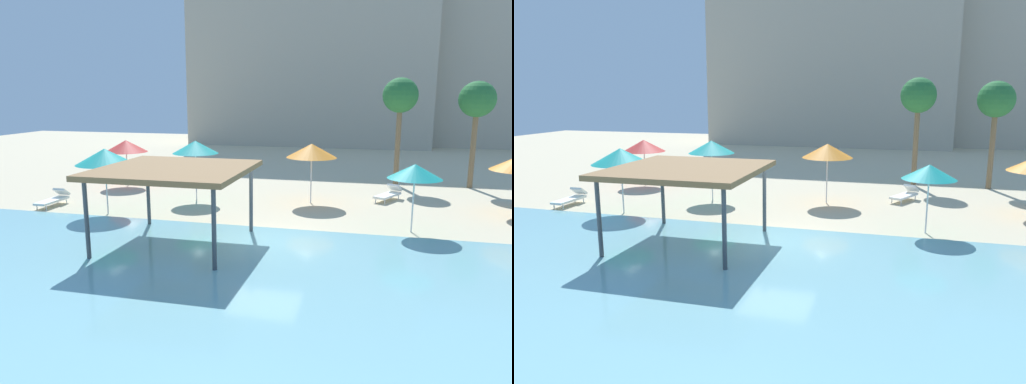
{
  "view_description": "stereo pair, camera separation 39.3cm",
  "coord_description": "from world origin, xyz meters",
  "views": [
    {
      "loc": [
        3.79,
        -16.13,
        5.18
      ],
      "look_at": [
        -0.85,
        2.0,
        1.3
      ],
      "focal_mm": 34.2,
      "sensor_mm": 36.0,
      "label": 1
    },
    {
      "loc": [
        4.17,
        -16.03,
        5.18
      ],
      "look_at": [
        -0.85,
        2.0,
        1.3
      ],
      "focal_mm": 34.2,
      "sensor_mm": 36.0,
      "label": 2
    }
  ],
  "objects": [
    {
      "name": "beach_umbrella_red_1",
      "position": [
        -9.77,
        8.0,
        2.22
      ],
      "size": [
        2.34,
        2.34,
        2.54
      ],
      "color": "silver",
      "rests_on": "ground"
    },
    {
      "name": "beach_umbrella_orange_0",
      "position": [
        0.72,
        6.29,
        2.48
      ],
      "size": [
        2.35,
        2.35,
        2.8
      ],
      "color": "silver",
      "rests_on": "ground"
    },
    {
      "name": "beach_umbrella_teal_4",
      "position": [
        -4.7,
        5.46,
        2.58
      ],
      "size": [
        2.18,
        2.18,
        2.88
      ],
      "color": "silver",
      "rests_on": "ground"
    },
    {
      "name": "hotel_block_1",
      "position": [
        14.08,
        36.59,
        8.19
      ],
      "size": [
        21.35,
        9.57,
        16.38
      ],
      "primitive_type": "cube",
      "color": "#B2A893",
      "rests_on": "ground"
    },
    {
      "name": "lagoon_water",
      "position": [
        0.0,
        -5.25,
        0.02
      ],
      "size": [
        44.0,
        13.5,
        0.04
      ],
      "primitive_type": "cube",
      "color": "#7AB7C1",
      "rests_on": "ground"
    },
    {
      "name": "ground_plane",
      "position": [
        0.0,
        0.0,
        0.0
      ],
      "size": [
        80.0,
        80.0,
        0.0
      ],
      "primitive_type": "plane",
      "color": "beige"
    },
    {
      "name": "lounge_chair_0",
      "position": [
        4.32,
        7.78,
        0.33
      ],
      "size": [
        1.39,
        1.96,
        0.74
      ],
      "rotation": [
        0.0,
        0.0,
        -2.04
      ],
      "color": "white",
      "rests_on": "ground"
    },
    {
      "name": "hotel_block_0",
      "position": [
        -3.26,
        34.46,
        10.71
      ],
      "size": [
        22.93,
        10.87,
        21.43
      ],
      "primitive_type": "cube",
      "color": "#B2A893",
      "rests_on": "ground"
    },
    {
      "name": "shade_pavilion",
      "position": [
        -2.82,
        -1.23,
        2.55
      ],
      "size": [
        4.86,
        4.86,
        2.7
      ],
      "color": "#42474C",
      "rests_on": "ground"
    },
    {
      "name": "beach_umbrella_teal_7",
      "position": [
        5.07,
        2.34,
        2.3
      ],
      "size": [
        1.97,
        1.97,
        2.58
      ],
      "color": "silver",
      "rests_on": "ground"
    },
    {
      "name": "palm_tree_1",
      "position": [
        4.72,
        11.89,
        4.83
      ],
      "size": [
        1.9,
        1.9,
        5.91
      ],
      "color": "brown",
      "rests_on": "ground"
    },
    {
      "name": "beach_umbrella_teal_3",
      "position": [
        -7.43,
        2.02,
        2.48
      ],
      "size": [
        2.45,
        2.45,
        2.82
      ],
      "color": "silver",
      "rests_on": "ground"
    },
    {
      "name": "lounge_chair_1",
      "position": [
        -10.65,
        2.77,
        0.33
      ],
      "size": [
        0.61,
        1.9,
        0.74
      ],
      "rotation": [
        0.0,
        0.0,
        -1.58
      ],
      "color": "white",
      "rests_on": "ground"
    },
    {
      "name": "palm_tree_0",
      "position": [
        8.63,
        12.05,
        4.64
      ],
      "size": [
        1.9,
        1.9,
        5.72
      ],
      "color": "brown",
      "rests_on": "ground"
    }
  ]
}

